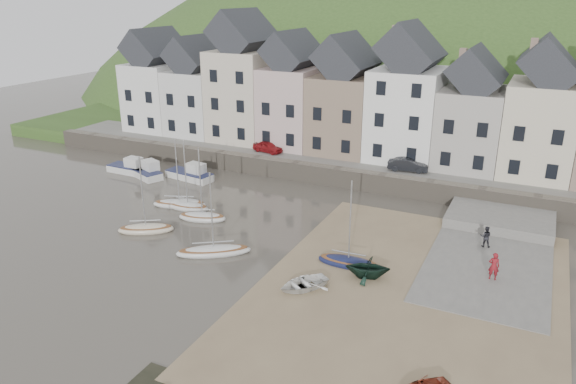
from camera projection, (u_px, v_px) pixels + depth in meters
The scene contains 23 objects.
ground at pixel (251, 259), 37.71m from camera, with size 160.00×160.00×0.00m, color #4D463C.
quay_land at pixel (382, 142), 64.55m from camera, with size 90.00×30.00×1.50m, color #345020.
quay_street at pixel (350, 161), 54.54m from camera, with size 70.00×7.00×0.10m, color slate.
seawall at pixel (338, 177), 51.80m from camera, with size 70.00×1.20×1.80m, color slate.
beach at pixel (407, 294), 33.25m from camera, with size 18.00×26.00×0.06m, color #7D684C.
slipway at pixel (491, 254), 38.40m from camera, with size 8.00×18.00×0.12m, color slate.
hillside at pixel (393, 204), 96.75m from camera, with size 134.40×84.00×84.00m.
townhouse_terrace at pixel (380, 99), 54.79m from camera, with size 61.05×8.00×13.93m.
sailboat_0 at pixel (179, 204), 46.94m from camera, with size 4.87×3.07×6.32m.
sailboat_1 at pixel (188, 206), 46.37m from camera, with size 4.02×1.81×6.32m.
sailboat_2 at pixel (146, 229), 41.96m from camera, with size 4.44×3.49×6.32m.
sailboat_3 at pixel (202, 217), 44.17m from camera, with size 4.21×2.55×6.32m.
sailboat_4 at pixel (214, 251), 38.36m from camera, with size 5.24×4.22×6.32m.
sailboat_5 at pixel (348, 262), 36.77m from camera, with size 4.38×1.76×6.32m.
motorboat_0 at pixel (146, 171), 54.50m from camera, with size 5.00×3.40×1.70m.
motorboat_1 at pixel (130, 168), 55.59m from camera, with size 4.65×1.87×1.70m.
motorboat_2 at pixel (191, 174), 53.69m from camera, with size 5.26×2.46×1.70m.
rowboat_white at pixel (303, 283), 33.79m from camera, with size 2.34×3.28×0.68m, color white.
rowboat_green at pixel (368, 267), 34.93m from camera, with size 2.47×2.86×1.51m, color black.
person_red at pixel (494, 266), 34.55m from camera, with size 0.68×0.45×1.87m, color maroon.
person_dark at pixel (486, 237), 39.08m from camera, with size 0.77×0.60×1.58m, color #232328.
car_left at pixel (268, 147), 57.05m from camera, with size 1.35×3.35×1.14m, color maroon.
car_right at pixel (408, 165), 51.00m from camera, with size 1.30×3.74×1.23m, color black.
Camera 1 is at (16.89, -29.36, 17.42)m, focal length 33.83 mm.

